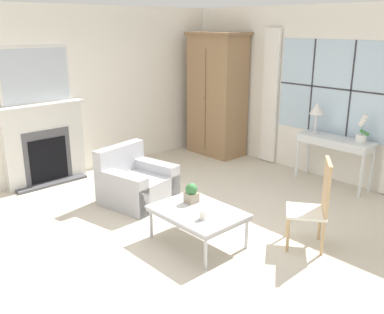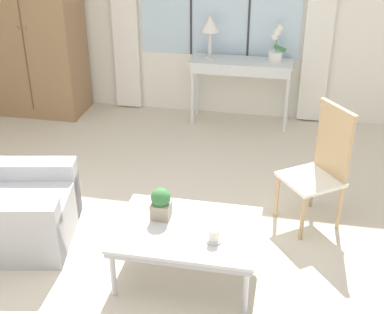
{
  "view_description": "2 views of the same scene",
  "coord_description": "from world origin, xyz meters",
  "px_view_note": "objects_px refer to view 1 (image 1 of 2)",
  "views": [
    {
      "loc": [
        3.57,
        -3.32,
        2.5
      ],
      "look_at": [
        -0.07,
        0.01,
        0.96
      ],
      "focal_mm": 40.0,
      "sensor_mm": 36.0,
      "label": 1
    },
    {
      "loc": [
        0.9,
        -3.32,
        2.69
      ],
      "look_at": [
        0.17,
        0.39,
        0.7
      ],
      "focal_mm": 50.0,
      "sensor_mm": 36.0,
      "label": 2
    }
  ],
  "objects_px": {
    "armoire": "(217,95)",
    "console_table": "(335,144)",
    "table_lamp": "(317,110)",
    "potted_orchid": "(362,131)",
    "armchair_upholstered": "(136,185)",
    "side_chair_wooden": "(317,201)",
    "fireplace": "(44,138)",
    "potted_plant_small": "(191,193)",
    "pillar_candle": "(203,215)",
    "coffee_table": "(198,213)"
  },
  "relations": [
    {
      "from": "fireplace",
      "to": "console_table",
      "type": "bearing_deg",
      "value": 46.07
    },
    {
      "from": "armchair_upholstered",
      "to": "armoire",
      "type": "bearing_deg",
      "value": 110.0
    },
    {
      "from": "side_chair_wooden",
      "to": "pillar_candle",
      "type": "xyz_separation_m",
      "value": [
        -0.75,
        -1.07,
        -0.11
      ]
    },
    {
      "from": "armoire",
      "to": "armchair_upholstered",
      "type": "relative_size",
      "value": 2.3
    },
    {
      "from": "armchair_upholstered",
      "to": "pillar_candle",
      "type": "distance_m",
      "value": 1.76
    },
    {
      "from": "armchair_upholstered",
      "to": "potted_plant_small",
      "type": "relative_size",
      "value": 4.18
    },
    {
      "from": "console_table",
      "to": "table_lamp",
      "type": "bearing_deg",
      "value": 177.46
    },
    {
      "from": "armoire",
      "to": "table_lamp",
      "type": "height_order",
      "value": "armoire"
    },
    {
      "from": "fireplace",
      "to": "table_lamp",
      "type": "height_order",
      "value": "fireplace"
    },
    {
      "from": "side_chair_wooden",
      "to": "potted_plant_small",
      "type": "height_order",
      "value": "side_chair_wooden"
    },
    {
      "from": "armoire",
      "to": "side_chair_wooden",
      "type": "xyz_separation_m",
      "value": [
        3.43,
        -1.88,
        -0.6
      ]
    },
    {
      "from": "potted_plant_small",
      "to": "armchair_upholstered",
      "type": "bearing_deg",
      "value": 176.22
    },
    {
      "from": "potted_orchid",
      "to": "coffee_table",
      "type": "relative_size",
      "value": 0.42
    },
    {
      "from": "fireplace",
      "to": "side_chair_wooden",
      "type": "distance_m",
      "value": 4.35
    },
    {
      "from": "armchair_upholstered",
      "to": "side_chair_wooden",
      "type": "distance_m",
      "value": 2.6
    },
    {
      "from": "table_lamp",
      "to": "side_chair_wooden",
      "type": "xyz_separation_m",
      "value": [
        1.3,
        -2.0,
        -0.59
      ]
    },
    {
      "from": "table_lamp",
      "to": "armchair_upholstered",
      "type": "height_order",
      "value": "table_lamp"
    },
    {
      "from": "table_lamp",
      "to": "armchair_upholstered",
      "type": "xyz_separation_m",
      "value": [
        -1.17,
        -2.75,
        -0.9
      ]
    },
    {
      "from": "console_table",
      "to": "pillar_candle",
      "type": "relative_size",
      "value": 10.37
    },
    {
      "from": "table_lamp",
      "to": "console_table",
      "type": "bearing_deg",
      "value": -2.54
    },
    {
      "from": "pillar_candle",
      "to": "potted_plant_small",
      "type": "bearing_deg",
      "value": 152.61
    },
    {
      "from": "table_lamp",
      "to": "potted_orchid",
      "type": "bearing_deg",
      "value": 2.7
    },
    {
      "from": "pillar_candle",
      "to": "fireplace",
      "type": "bearing_deg",
      "value": -175.05
    },
    {
      "from": "potted_orchid",
      "to": "armchair_upholstered",
      "type": "bearing_deg",
      "value": -124.86
    },
    {
      "from": "side_chair_wooden",
      "to": "coffee_table",
      "type": "distance_m",
      "value": 1.37
    },
    {
      "from": "console_table",
      "to": "side_chair_wooden",
      "type": "xyz_separation_m",
      "value": [
        0.91,
        -1.98,
        -0.11
      ]
    },
    {
      "from": "armoire",
      "to": "side_chair_wooden",
      "type": "relative_size",
      "value": 2.22
    },
    {
      "from": "table_lamp",
      "to": "pillar_candle",
      "type": "relative_size",
      "value": 4.32
    },
    {
      "from": "console_table",
      "to": "coffee_table",
      "type": "relative_size",
      "value": 1.15
    },
    {
      "from": "fireplace",
      "to": "table_lamp",
      "type": "relative_size",
      "value": 4.37
    },
    {
      "from": "potted_orchid",
      "to": "table_lamp",
      "type": "bearing_deg",
      "value": -177.3
    },
    {
      "from": "potted_orchid",
      "to": "armoire",
      "type": "bearing_deg",
      "value": -177.04
    },
    {
      "from": "table_lamp",
      "to": "coffee_table",
      "type": "distance_m",
      "value": 3.06
    },
    {
      "from": "potted_orchid",
      "to": "fireplace",
      "type": "bearing_deg",
      "value": -136.71
    },
    {
      "from": "side_chair_wooden",
      "to": "pillar_candle",
      "type": "distance_m",
      "value": 1.31
    },
    {
      "from": "armchair_upholstered",
      "to": "console_table",
      "type": "bearing_deg",
      "value": 60.32
    },
    {
      "from": "coffee_table",
      "to": "armoire",
      "type": "bearing_deg",
      "value": 131.07
    },
    {
      "from": "coffee_table",
      "to": "potted_plant_small",
      "type": "bearing_deg",
      "value": 155.24
    },
    {
      "from": "fireplace",
      "to": "armoire",
      "type": "height_order",
      "value": "armoire"
    },
    {
      "from": "console_table",
      "to": "side_chair_wooden",
      "type": "distance_m",
      "value": 2.18
    },
    {
      "from": "armoire",
      "to": "pillar_candle",
      "type": "bearing_deg",
      "value": -47.77
    },
    {
      "from": "armchair_upholstered",
      "to": "side_chair_wooden",
      "type": "xyz_separation_m",
      "value": [
        2.47,
        0.76,
        0.31
      ]
    },
    {
      "from": "table_lamp",
      "to": "armchair_upholstered",
      "type": "relative_size",
      "value": 0.49
    },
    {
      "from": "console_table",
      "to": "table_lamp",
      "type": "distance_m",
      "value": 0.61
    },
    {
      "from": "side_chair_wooden",
      "to": "pillar_candle",
      "type": "bearing_deg",
      "value": -125.24
    },
    {
      "from": "armchair_upholstered",
      "to": "coffee_table",
      "type": "distance_m",
      "value": 1.52
    },
    {
      "from": "armoire",
      "to": "console_table",
      "type": "height_order",
      "value": "armoire"
    },
    {
      "from": "armchair_upholstered",
      "to": "potted_plant_small",
      "type": "distance_m",
      "value": 1.31
    },
    {
      "from": "fireplace",
      "to": "potted_orchid",
      "type": "relative_size",
      "value": 5.04
    },
    {
      "from": "armoire",
      "to": "side_chair_wooden",
      "type": "height_order",
      "value": "armoire"
    }
  ]
}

